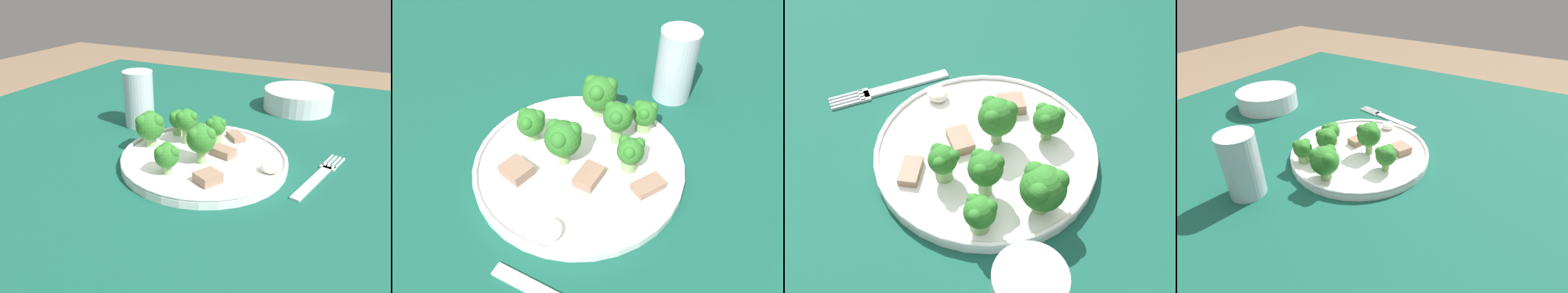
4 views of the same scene
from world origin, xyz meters
TOP-DOWN VIEW (x-y plane):
  - table at (0.00, 0.00)m, footprint 1.24×1.18m
  - dinner_plate at (0.01, -0.02)m, footprint 0.28×0.28m
  - fork at (0.20, 0.02)m, footprint 0.06×0.17m
  - cream_bowl at (0.09, 0.33)m, footprint 0.15×0.15m
  - drinking_glass at (-0.18, 0.08)m, footprint 0.06×0.06m
  - broccoli_floret_near_rim_left at (-0.04, 0.02)m, footprint 0.04×0.04m
  - broccoli_floret_center_left at (0.02, -0.04)m, footprint 0.05×0.05m
  - broccoli_floret_back_left at (-0.01, -0.10)m, footprint 0.04×0.04m
  - broccoli_floret_front_left at (-0.09, -0.02)m, footprint 0.05×0.05m
  - broccoli_floret_center_back at (-0.07, 0.05)m, footprint 0.04×0.04m
  - broccoli_floret_mid_cluster at (0.01, 0.04)m, footprint 0.04×0.03m
  - meat_slice_front_slice at (0.06, -0.09)m, footprint 0.04×0.05m
  - meat_slice_middle_slice at (0.04, 0.00)m, footprint 0.05×0.04m
  - meat_slice_rear_slice at (0.04, 0.07)m, footprint 0.04×0.04m
  - sauce_dollop at (0.13, -0.02)m, footprint 0.03×0.03m

SIDE VIEW (x-z plane):
  - table at x=0.00m, z-range 0.27..0.98m
  - fork at x=0.20m, z-range 0.70..0.71m
  - dinner_plate at x=0.01m, z-range 0.70..0.72m
  - meat_slice_rear_slice at x=0.04m, z-range 0.72..0.73m
  - meat_slice_middle_slice at x=0.04m, z-range 0.72..0.73m
  - meat_slice_front_slice at x=0.06m, z-range 0.72..0.73m
  - sauce_dollop at x=0.13m, z-range 0.72..0.73m
  - cream_bowl at x=0.09m, z-range 0.70..0.75m
  - broccoli_floret_center_back at x=-0.07m, z-range 0.72..0.77m
  - broccoli_floret_mid_cluster at x=0.01m, z-range 0.72..0.77m
  - broccoli_floret_back_left at x=-0.01m, z-range 0.72..0.77m
  - broccoli_floret_front_left at x=-0.09m, z-range 0.72..0.79m
  - drinking_glass at x=-0.18m, z-range 0.70..0.81m
  - broccoli_floret_near_rim_left at x=-0.04m, z-range 0.73..0.79m
  - broccoli_floret_center_left at x=0.02m, z-range 0.73..0.79m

